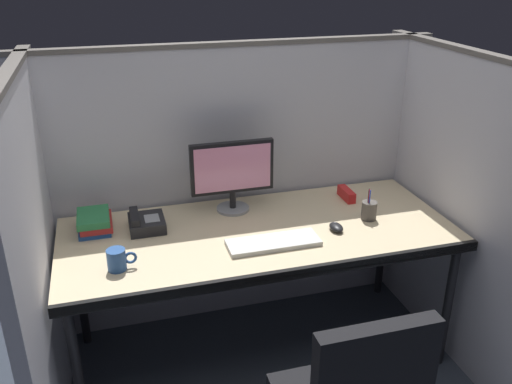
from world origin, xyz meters
TOP-DOWN VIEW (x-y plane):
  - cubicle_partition_rear at (0.00, 0.74)m, footprint 2.21×0.06m
  - cubicle_partition_left at (-0.99, 0.20)m, footprint 0.06×1.41m
  - cubicle_partition_right at (0.99, 0.20)m, footprint 0.06×1.41m
  - desk at (0.00, 0.29)m, footprint 1.90×0.80m
  - monitor_center at (-0.07, 0.55)m, footprint 0.43×0.17m
  - keyboard_main at (0.02, 0.14)m, footprint 0.43×0.15m
  - computer_mouse at (0.36, 0.19)m, footprint 0.06×0.10m
  - book_stack at (-0.76, 0.52)m, footprint 0.16×0.22m
  - desk_phone at (-0.53, 0.46)m, footprint 0.17×0.19m
  - pen_cup at (0.57, 0.26)m, footprint 0.08×0.08m
  - red_stapler at (0.56, 0.52)m, footprint 0.04×0.15m
  - coffee_mug at (-0.68, 0.12)m, footprint 0.13×0.08m

SIDE VIEW (x-z plane):
  - desk at x=0.00m, z-range 0.32..1.06m
  - keyboard_main at x=0.02m, z-range 0.74..0.76m
  - computer_mouse at x=0.36m, z-range 0.74..0.77m
  - red_stapler at x=0.56m, z-range 0.74..0.80m
  - desk_phone at x=-0.53m, z-range 0.73..0.82m
  - book_stack at x=-0.76m, z-range 0.74..0.83m
  - coffee_mug at x=-0.68m, z-range 0.74..0.84m
  - pen_cup at x=0.57m, z-range 0.71..0.87m
  - cubicle_partition_rear at x=0.00m, z-range 0.00..1.58m
  - cubicle_partition_left at x=-0.99m, z-range 0.00..1.58m
  - cubicle_partition_right at x=0.99m, z-range 0.00..1.58m
  - monitor_center at x=-0.07m, z-range 0.77..1.14m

